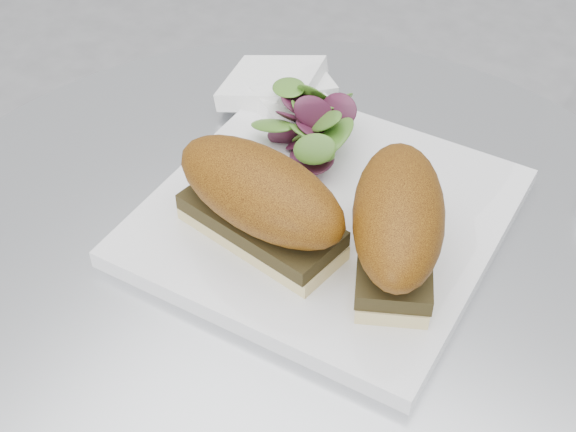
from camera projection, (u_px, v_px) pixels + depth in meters
name	position (u px, v px, depth m)	size (l,w,h in m)	color
plate	(325.00, 216.00, 0.67)	(0.28, 0.28, 0.02)	silver
sandwich_left	(260.00, 199.00, 0.61)	(0.16, 0.09, 0.08)	#D9C087
sandwich_right	(397.00, 222.00, 0.59)	(0.13, 0.17, 0.08)	#D9C087
salad	(312.00, 125.00, 0.71)	(0.10, 0.10, 0.05)	#4B822A
napkin	(284.00, 104.00, 0.79)	(0.12, 0.12, 0.02)	white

